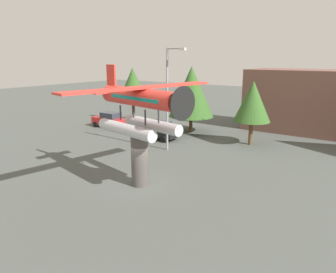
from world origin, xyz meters
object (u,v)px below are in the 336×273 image
object	(u,v)px
display_pedestal	(140,159)
tree_west	(133,85)
car_mid_black	(158,130)
tree_center_back	(253,101)
car_near_red	(110,120)
streetlight_primary	(169,93)
floatplane_monument	(140,106)
tree_east	(191,92)
storefront_building	(304,101)

from	to	relation	value
display_pedestal	tree_west	distance (m)	20.52
car_mid_black	tree_center_back	world-z (taller)	tree_center_back
car_near_red	tree_west	xyz separation A→B (m)	(0.19, 3.90, 3.67)
car_mid_black	tree_west	world-z (taller)	tree_west
streetlight_primary	tree_west	world-z (taller)	streetlight_primary
streetlight_primary	tree_west	distance (m)	13.07
car_near_red	floatplane_monument	bearing A→B (deg)	141.72
car_near_red	tree_east	xyz separation A→B (m)	(8.78, 3.39, 3.45)
storefront_building	tree_center_back	world-z (taller)	storefront_building
streetlight_primary	tree_center_back	xyz separation A→B (m)	(5.06, 5.82, -0.97)
car_near_red	car_mid_black	xyz separation A→B (m)	(7.69, -1.02, 0.00)
streetlight_primary	tree_east	world-z (taller)	streetlight_primary
floatplane_monument	car_near_red	bearing A→B (deg)	152.93
floatplane_monument	car_mid_black	distance (m)	12.63
tree_east	tree_center_back	size ratio (longest dim) A/B	1.19
streetlight_primary	floatplane_monument	bearing A→B (deg)	-66.83
display_pedestal	tree_west	size ratio (longest dim) A/B	0.51
display_pedestal	floatplane_monument	bearing A→B (deg)	-11.21
tree_east	streetlight_primary	bearing A→B (deg)	-73.42
display_pedestal	storefront_building	xyz separation A→B (m)	(4.39, 22.00, 1.59)
car_near_red	car_mid_black	distance (m)	7.76
car_mid_black	tree_west	distance (m)	9.69
car_near_red	streetlight_primary	size ratio (longest dim) A/B	0.49
car_near_red	tree_east	distance (m)	10.02
display_pedestal	floatplane_monument	size ratio (longest dim) A/B	0.33
car_near_red	tree_center_back	world-z (taller)	tree_center_back
display_pedestal	tree_east	bearing A→B (deg)	109.63
streetlight_primary	tree_east	size ratio (longest dim) A/B	1.24
display_pedestal	tree_center_back	distance (m)	13.61
floatplane_monument	car_mid_black	xyz separation A→B (m)	(-6.37, 10.08, -4.18)
tree_east	tree_west	bearing A→B (deg)	176.65
display_pedestal	streetlight_primary	size ratio (longest dim) A/B	0.39
car_near_red	storefront_building	xyz separation A→B (m)	(18.33, 10.93, 2.41)
car_mid_black	storefront_building	bearing A→B (deg)	-131.67
streetlight_primary	tree_center_back	bearing A→B (deg)	49.01
floatplane_monument	tree_west	bearing A→B (deg)	143.99
storefront_building	tree_east	world-z (taller)	tree_east
car_mid_black	streetlight_primary	distance (m)	5.79
car_mid_black	streetlight_primary	world-z (taller)	streetlight_primary
tree_west	floatplane_monument	bearing A→B (deg)	-47.21
car_near_red	streetlight_primary	xyz separation A→B (m)	(10.87, -3.63, 4.08)
display_pedestal	tree_center_back	xyz separation A→B (m)	(1.99, 13.26, 2.30)
streetlight_primary	tree_west	size ratio (longest dim) A/B	1.30
floatplane_monument	tree_center_back	distance (m)	13.46
car_mid_black	tree_east	distance (m)	5.71
floatplane_monument	streetlight_primary	distance (m)	8.12
car_near_red	streetlight_primary	world-z (taller)	streetlight_primary
tree_east	car_mid_black	bearing A→B (deg)	-103.82
car_near_red	storefront_building	size ratio (longest dim) A/B	0.36
display_pedestal	streetlight_primary	bearing A→B (deg)	112.40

